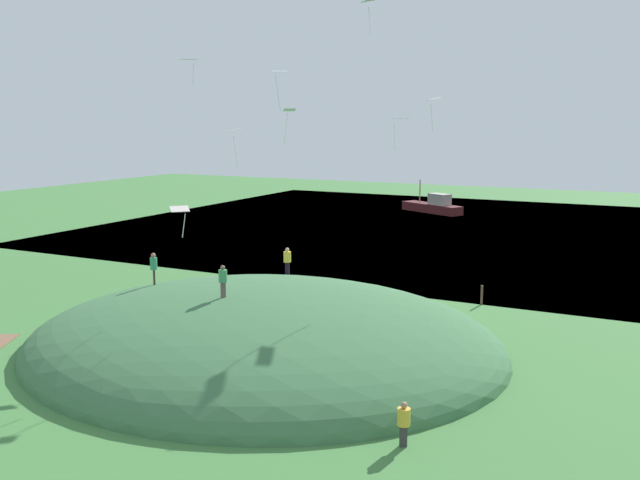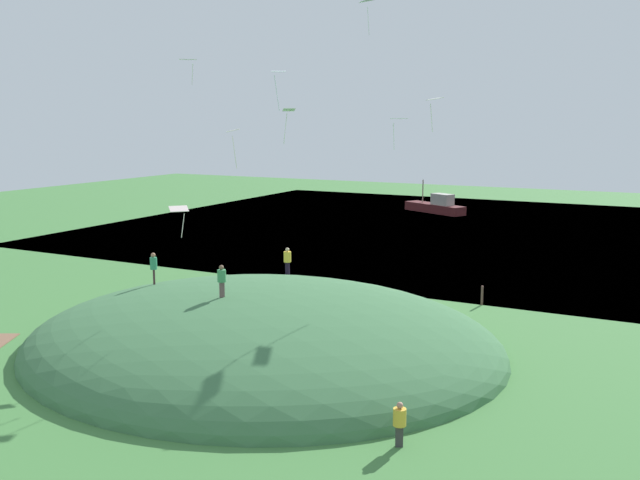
{
  "view_description": "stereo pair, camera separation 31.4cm",
  "coord_description": "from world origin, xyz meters",
  "views": [
    {
      "loc": [
        37.6,
        14.14,
        10.94
      ],
      "look_at": [
        1.4,
        -4.04,
        4.01
      ],
      "focal_mm": 39.04,
      "sensor_mm": 36.0,
      "label": 1
    },
    {
      "loc": [
        37.46,
        14.42,
        10.94
      ],
      "look_at": [
        1.4,
        -4.04,
        4.01
      ],
      "focal_mm": 39.04,
      "sensor_mm": 36.0,
      "label": 2
    }
  ],
  "objects": [
    {
      "name": "kite_5",
      "position": [
        6.89,
        1.35,
        16.38
      ],
      "size": [
        1.29,
        1.28,
        1.64
      ],
      "color": "white"
    },
    {
      "name": "grass_hill",
      "position": [
        9.34,
        -3.24,
        0.0
      ],
      "size": [
        21.52,
        24.05,
        5.28
      ],
      "primitive_type": "ellipsoid",
      "color": "#3B6B41",
      "rests_on": "ground_plane"
    },
    {
      "name": "person_with_child",
      "position": [
        8.21,
        -10.9,
        3.14
      ],
      "size": [
        0.54,
        0.54,
        1.78
      ],
      "rotation": [
        0.0,
        0.0,
        0.69
      ],
      "color": "#41292B",
      "rests_on": "grass_hill"
    },
    {
      "name": "lake_water",
      "position": [
        -31.85,
        0.0,
        -0.2
      ],
      "size": [
        57.37,
        80.0,
        0.4
      ],
      "primitive_type": "cube",
      "color": "#3F647B",
      "rests_on": "ground_plane"
    },
    {
      "name": "kite_6",
      "position": [
        10.87,
        -6.86,
        6.69
      ],
      "size": [
        1.06,
        1.04,
        1.53
      ],
      "color": "#F4D9D4"
    },
    {
      "name": "kite_3",
      "position": [
        1.1,
        2.66,
        12.03
      ],
      "size": [
        1.21,
        1.14,
        1.82
      ],
      "color": "white"
    },
    {
      "name": "ground_plane",
      "position": [
        0.0,
        0.0,
        0.0
      ],
      "size": [
        160.0,
        160.0,
        0.0
      ],
      "primitive_type": "plane",
      "color": "#3F763A"
    },
    {
      "name": "person_on_hilltop",
      "position": [
        10.73,
        -4.55,
        3.58
      ],
      "size": [
        0.51,
        0.51,
        1.57
      ],
      "rotation": [
        0.0,
        0.0,
        2.87
      ],
      "color": "brown",
      "rests_on": "grass_hill"
    },
    {
      "name": "boat_on_lake",
      "position": [
        -43.34,
        -11.13,
        0.78
      ],
      "size": [
        5.7,
        8.44,
        3.85
      ],
      "rotation": [
        0.0,
        0.0,
        1.09
      ],
      "color": "#4B181A",
      "rests_on": "lake_water"
    },
    {
      "name": "kite_0",
      "position": [
        9.95,
        -6.74,
        13.79
      ],
      "size": [
        0.96,
        0.97,
        1.22
      ],
      "color": "white"
    },
    {
      "name": "mooring_post",
      "position": [
        -3.17,
        4.58,
        0.59
      ],
      "size": [
        0.14,
        0.14,
        1.19
      ],
      "primitive_type": "cylinder",
      "color": "brown",
      "rests_on": "ground_plane"
    },
    {
      "name": "kite_7",
      "position": [
        4.23,
        1.83,
        10.97
      ],
      "size": [
        0.94,
        0.98,
        1.57
      ],
      "color": "white"
    },
    {
      "name": "person_walking_path",
      "position": [
        16.52,
        6.73,
        0.99
      ],
      "size": [
        0.62,
        0.62,
        1.6
      ],
      "rotation": [
        0.0,
        0.0,
        2.13
      ],
      "color": "#353335",
      "rests_on": "ground_plane"
    },
    {
      "name": "kite_4",
      "position": [
        8.44,
        -5.27,
        10.39
      ],
      "size": [
        1.22,
        1.14,
        1.95
      ],
      "color": "white"
    },
    {
      "name": "kite_1",
      "position": [
        8.19,
        -2.81,
        13.1
      ],
      "size": [
        0.78,
        0.85,
        1.89
      ],
      "color": "white"
    },
    {
      "name": "person_watching_kites",
      "position": [
        1.34,
        -6.31,
        2.7
      ],
      "size": [
        0.45,
        0.45,
        1.71
      ],
      "rotation": [
        0.0,
        0.0,
        4.71
      ],
      "color": "black",
      "rests_on": "grass_hill"
    },
    {
      "name": "kite_2",
      "position": [
        5.94,
        -3.56,
        11.33
      ],
      "size": [
        0.73,
        0.75,
        1.83
      ],
      "color": "white"
    }
  ]
}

